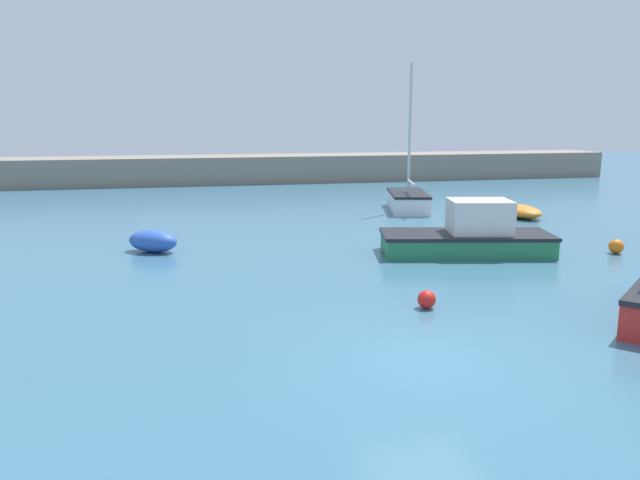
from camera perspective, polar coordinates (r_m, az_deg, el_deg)
name	(u,v)px	position (r m, az deg, el deg)	size (l,w,h in m)	color
ground_plane	(424,364)	(12.64, 9.49, -11.16)	(120.00, 120.00, 0.20)	#38667F
harbor_breakwater	(251,169)	(44.82, -6.32, 6.50)	(53.48, 3.73, 1.86)	gray
motorboat_grey_hull	(470,236)	(21.95, 13.55, 0.39)	(6.07, 3.27, 1.88)	#287A4C
dinghy_near_pier	(153,241)	(22.49, -15.03, -0.09)	(2.08, 1.78, 0.77)	#2D56B7
open_tender_yellow	(520,211)	(30.53, 17.78, 2.54)	(1.73, 2.80, 0.59)	orange
sailboat_tall_mast	(408,200)	(31.46, 8.04, 3.65)	(2.62, 4.47, 7.15)	white
mooring_buoy_orange	(616,246)	(23.80, 25.46, -0.53)	(0.50, 0.50, 0.50)	orange
mooring_buoy_red	(427,299)	(15.69, 9.73, -5.38)	(0.46, 0.46, 0.46)	red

